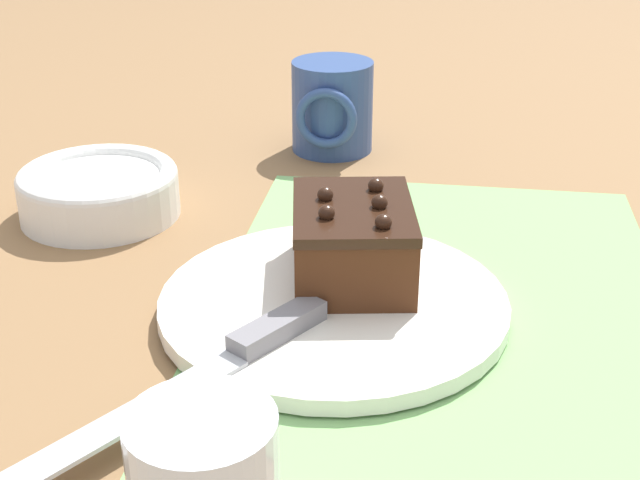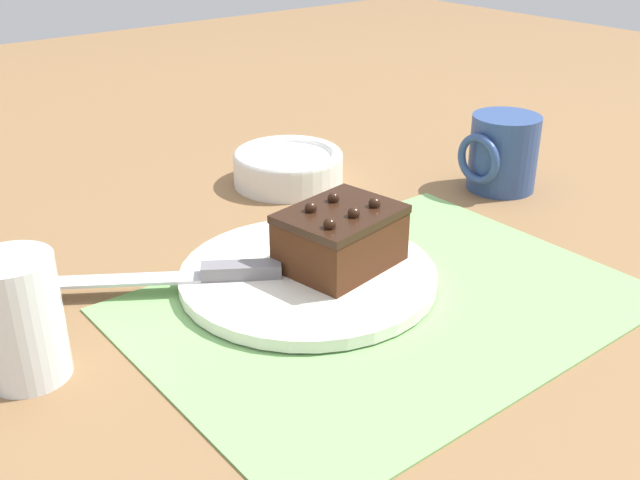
# 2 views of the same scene
# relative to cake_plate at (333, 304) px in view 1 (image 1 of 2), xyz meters

# --- Properties ---
(ground_plane) EXTENTS (3.00, 3.00, 0.00)m
(ground_plane) POSITION_rel_cake_plate_xyz_m (-0.03, 0.08, -0.01)
(ground_plane) COLOR olive
(placemat_woven) EXTENTS (0.46, 0.34, 0.00)m
(placemat_woven) POSITION_rel_cake_plate_xyz_m (-0.03, 0.08, -0.01)
(placemat_woven) COLOR #7AB266
(placemat_woven) RESTS_ON ground_plane
(cake_plate) EXTENTS (0.25, 0.25, 0.01)m
(cake_plate) POSITION_rel_cake_plate_xyz_m (0.00, 0.00, 0.00)
(cake_plate) COLOR white
(cake_plate) RESTS_ON placemat_woven
(chocolate_cake) EXTENTS (0.13, 0.11, 0.07)m
(chocolate_cake) POSITION_rel_cake_plate_xyz_m (-0.03, 0.01, 0.04)
(chocolate_cake) COLOR #472614
(chocolate_cake) RESTS_ON cake_plate
(serving_knife) EXTENTS (0.21, 0.15, 0.01)m
(serving_knife) POSITION_rel_cake_plate_xyz_m (0.09, -0.05, 0.01)
(serving_knife) COLOR slate
(serving_knife) RESTS_ON cake_plate
(small_bowl) EXTENTS (0.14, 0.14, 0.05)m
(small_bowl) POSITION_rel_cake_plate_xyz_m (-0.15, -0.23, 0.01)
(small_bowl) COLOR white
(small_bowl) RESTS_ON ground_plane
(coffee_mug) EXTENTS (0.10, 0.09, 0.10)m
(coffee_mug) POSITION_rel_cake_plate_xyz_m (-0.35, -0.05, 0.04)
(coffee_mug) COLOR navy
(coffee_mug) RESTS_ON ground_plane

